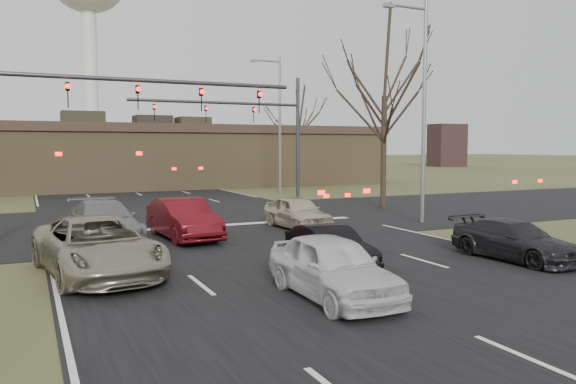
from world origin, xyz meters
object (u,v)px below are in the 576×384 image
car_grey_ahead (104,222)px  car_silver_ahead (297,212)px  car_red_ahead (184,219)px  car_silver_suv (97,247)px  mast_arm_near (85,106)px  car_charcoal_sedan (515,240)px  car_white_sedan (333,267)px  streetlight_right_far (278,118)px  building (147,156)px  mast_arm_far (258,123)px  car_black_hatch (330,247)px  streetlight_right_near (421,100)px

car_grey_ahead → car_silver_ahead: (7.89, -0.01, -0.06)m
car_red_ahead → car_silver_suv: bearing=-130.8°
mast_arm_near → car_silver_suv: 8.84m
mast_arm_near → car_charcoal_sedan: 16.47m
car_white_sedan → car_silver_ahead: 10.97m
car_charcoal_sedan → car_grey_ahead: 14.14m
streetlight_right_far → car_silver_suv: bearing=-124.7°
building → mast_arm_far: mast_arm_far is taller
car_black_hatch → car_grey_ahead: car_grey_ahead is taller
car_grey_ahead → car_red_ahead: 2.88m
car_white_sedan → car_red_ahead: bearing=96.9°
car_charcoal_sedan → car_grey_ahead: (-11.10, 8.77, 0.14)m
streetlight_right_near → car_silver_suv: (-14.54, -4.72, -4.79)m
car_charcoal_sedan → car_silver_ahead: size_ratio=1.03×
car_charcoal_sedan → car_white_sedan: bearing=-172.0°
streetlight_right_far → car_charcoal_sedan: bearing=-97.1°
car_silver_suv → car_silver_ahead: bearing=24.5°
mast_arm_near → car_charcoal_sedan: mast_arm_near is taller
car_silver_suv → building: bearing=69.1°
streetlight_right_near → car_white_sedan: bearing=-136.4°
streetlight_right_far → car_red_ahead: (-11.38, -16.78, -4.82)m
mast_arm_far → car_grey_ahead: mast_arm_far is taller
mast_arm_near → streetlight_right_far: streetlight_right_far is taller
building → car_white_sedan: building is taller
car_silver_suv → streetlight_right_near: bearing=10.3°
mast_arm_near → car_silver_ahead: bearing=-15.2°
car_red_ahead → car_charcoal_sedan: bearing=-49.1°
streetlight_right_near → car_red_ahead: (-10.88, 0.22, -4.82)m
building → car_grey_ahead: size_ratio=8.11×
building → streetlight_right_near: 28.97m
car_grey_ahead → car_silver_ahead: size_ratio=1.27×
building → car_grey_ahead: building is taller
car_charcoal_sedan → car_red_ahead: car_red_ahead is taller
mast_arm_far → streetlight_right_near: bearing=-78.5°
car_white_sedan → car_silver_ahead: size_ratio=1.06×
building → car_silver_suv: size_ratio=7.40×
car_charcoal_sedan → mast_arm_near: bearing=132.9°
mast_arm_far → car_black_hatch: 20.81m
car_silver_suv → car_charcoal_sedan: size_ratio=1.35×
streetlight_right_far → car_white_sedan: bearing=-111.5°
car_white_sedan → car_charcoal_sedan: bearing=12.2°
car_black_hatch → car_silver_ahead: car_silver_ahead is taller
building → mast_arm_far: 15.75m
car_red_ahead → car_silver_ahead: size_ratio=1.13×
mast_arm_near → car_red_ahead: bearing=-41.3°
streetlight_right_far → car_charcoal_sedan: (-3.11, -24.98, -4.97)m
streetlight_right_near → car_red_ahead: 11.91m
building → car_black_hatch: (-1.50, -34.52, -2.06)m
building → car_charcoal_sedan: size_ratio=9.98×
car_grey_ahead → car_silver_ahead: 7.89m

